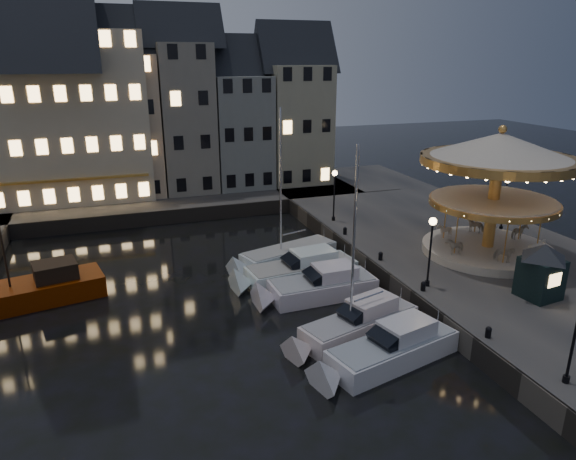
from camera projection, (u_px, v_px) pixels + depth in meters
name	position (u px, v px, depth m)	size (l,w,h in m)	color
ground	(319.00, 334.00, 27.32)	(160.00, 160.00, 0.00)	black
quay_east	(468.00, 253.00, 36.83)	(16.00, 56.00, 1.30)	#474442
quay_north	(133.00, 203.00, 49.72)	(44.00, 12.00, 1.30)	#474442
quaywall_e	(368.00, 267.00, 34.35)	(0.15, 44.00, 1.30)	#47423A
quaywall_n	(161.00, 218.00, 44.97)	(48.00, 0.15, 1.30)	#47423A
streetlamp_b	(431.00, 242.00, 29.17)	(0.44, 0.44, 4.17)	black
streetlamp_c	(334.00, 188.00, 41.27)	(0.44, 0.44, 4.17)	black
streetlamp_d	(505.00, 196.00, 38.95)	(0.44, 0.44, 4.17)	black
bollard_a	(488.00, 332.00, 24.38)	(0.30, 0.30, 0.57)	black
bollard_b	(423.00, 286.00, 29.31)	(0.30, 0.30, 0.57)	black
bollard_c	(381.00, 256.00, 33.79)	(0.30, 0.30, 0.57)	black
bollard_d	(345.00, 230.00, 38.71)	(0.30, 0.30, 0.57)	black
townhouse_nb	(56.00, 123.00, 47.22)	(6.16, 8.00, 13.80)	gray
townhouse_nc	(124.00, 115.00, 48.93)	(6.82, 8.00, 14.80)	tan
townhouse_nd	(184.00, 108.00, 50.55)	(5.50, 8.00, 15.80)	gray
townhouse_ne	(238.00, 121.00, 52.72)	(6.16, 8.00, 12.80)	slate
townhouse_nf	(294.00, 114.00, 54.44)	(6.82, 8.00, 13.80)	gray
hotel_corner	(54.00, 106.00, 46.75)	(17.60, 9.00, 16.80)	beige
motorboat_b	(387.00, 352.00, 24.45)	(7.86, 3.91, 2.15)	silver
motorboat_c	(354.00, 326.00, 26.75)	(7.79, 3.95, 10.39)	silver
motorboat_d	(316.00, 288.00, 31.30)	(7.55, 2.68, 2.15)	silver
motorboat_e	(296.00, 272.00, 33.68)	(8.42, 3.20, 2.15)	silver
motorboat_f	(282.00, 257.00, 36.45)	(8.17, 4.22, 10.90)	silver
red_fishing_boat	(34.00, 291.00, 30.67)	(8.59, 4.45, 6.16)	#681E00
carousel	(497.00, 171.00, 33.22)	(9.90, 9.90, 8.66)	#C2B39D
ticket_kiosk	(543.00, 262.00, 27.96)	(3.03, 3.03, 3.55)	black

